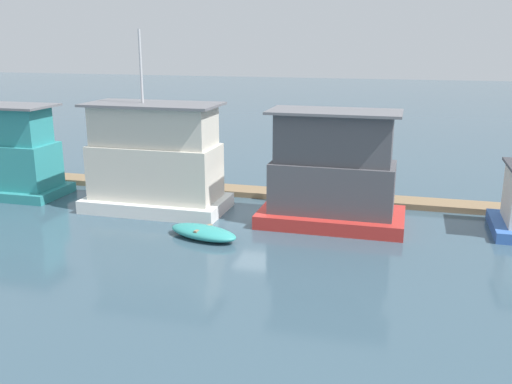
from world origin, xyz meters
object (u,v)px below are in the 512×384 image
Objects in this scene: houseboat_teal at (11,156)px; mooring_post_near_left at (276,185)px; mooring_post_centre at (49,168)px; houseboat_white at (155,162)px; dinghy_teal at (203,232)px; houseboat_red at (333,175)px.

houseboat_teal reaches higher than mooring_post_near_left.
houseboat_teal is 2.76m from mooring_post_centre.
houseboat_white reaches higher than mooring_post_near_left.
houseboat_white reaches higher than dinghy_teal.
mooring_post_centre is at bearing 170.09° from houseboat_red.
dinghy_teal is 2.04× the size of mooring_post_near_left.
houseboat_red reaches higher than mooring_post_near_left.
houseboat_red is (8.83, -0.02, -0.13)m from houseboat_white.
mooring_post_centre is (-8.27, 2.97, -1.44)m from houseboat_white.
mooring_post_near_left is at bearing 0.00° from mooring_post_centre.
houseboat_teal is 8.84m from houseboat_white.
mooring_post_near_left is (-3.36, 2.99, -1.45)m from houseboat_red.
houseboat_teal is at bearing -102.71° from mooring_post_centre.
dinghy_teal is 6.71m from mooring_post_near_left.
houseboat_white is 4.30× the size of mooring_post_centre.
mooring_post_near_left is at bearing 75.29° from dinghy_teal.
houseboat_white is 8.90m from mooring_post_centre.
houseboat_teal is 1.19× the size of houseboat_red.
houseboat_white is 2.47× the size of dinghy_teal.
houseboat_teal is 17.65m from houseboat_red.
houseboat_red is at bearing -41.58° from mooring_post_near_left.
houseboat_red is at bearing -9.91° from mooring_post_centre.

